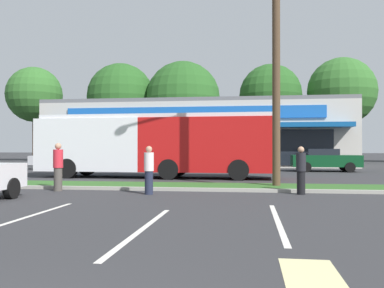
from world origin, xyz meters
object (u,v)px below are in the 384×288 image
utility_pole (273,29)px  pedestrian_near_bench (58,167)px  car_1 (325,160)px  car_2 (202,159)px  pedestrian_by_pole (301,170)px  city_bus (156,144)px  pedestrian_mid (149,170)px  car_3 (62,159)px

utility_pole → pedestrian_near_bench: (-7.72, -1.94, -5.24)m
car_1 → car_2: (-8.02, -0.40, 0.03)m
car_2 → pedestrian_near_bench: (-3.68, -13.41, 0.06)m
pedestrian_near_bench → pedestrian_by_pole: pedestrian_near_bench is taller
city_bus → car_2: city_bus is taller
car_2 → pedestrian_mid: bearing=-90.7°
pedestrian_near_bench → car_1: bearing=-2.6°
car_1 → pedestrian_by_pole: (-3.17, -13.75, 0.03)m
car_1 → pedestrian_mid: (-8.20, -14.41, 0.04)m
city_bus → car_3: 11.15m
pedestrian_by_pole → pedestrian_mid: pedestrian_mid is taller
city_bus → utility_pole: bearing=140.2°
pedestrian_near_bench → pedestrian_by_pole: bearing=-52.0°
utility_pole → pedestrian_by_pole: utility_pole is taller
utility_pole → pedestrian_near_bench: bearing=-165.9°
car_3 → pedestrian_mid: size_ratio=2.69×
car_3 → car_2: bearing=-3.6°
utility_pole → car_1: size_ratio=2.67×
car_2 → car_3: size_ratio=1.07×
utility_pole → car_3: size_ratio=2.64×
city_bus → pedestrian_mid: (1.48, -7.55, -0.96)m
pedestrian_mid → utility_pole: bearing=44.2°
city_bus → car_2: (1.66, 6.47, -0.96)m
pedestrian_by_pole → pedestrian_mid: (-5.03, -0.66, 0.01)m
utility_pole → car_2: size_ratio=2.47×
car_2 → pedestrian_near_bench: bearing=-105.3°
utility_pole → city_bus: 8.73m
car_2 → pedestrian_mid: pedestrian_mid is taller
utility_pole → pedestrian_near_bench: size_ratio=6.66×
pedestrian_near_bench → pedestrian_mid: 3.55m
car_3 → pedestrian_by_pole: pedestrian_by_pole is taller
pedestrian_mid → pedestrian_near_bench: bearing=-176.7°
pedestrian_by_pole → utility_pole: bearing=75.5°
car_2 → utility_pole: bearing=-70.6°
pedestrian_by_pole → pedestrian_mid: size_ratio=0.99×
car_1 → pedestrian_mid: 16.58m
car_1 → car_2: bearing=-177.2°
car_2 → pedestrian_by_pole: (4.85, -13.35, 0.00)m
car_3 → pedestrian_mid: bearing=-55.6°
car_1 → pedestrian_by_pole: size_ratio=2.70×
car_2 → pedestrian_mid: size_ratio=2.89×
car_1 → car_2: car_2 is taller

